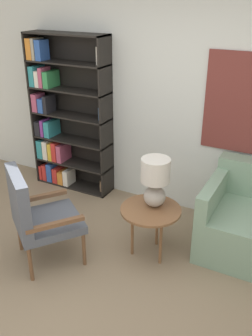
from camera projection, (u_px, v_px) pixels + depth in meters
The scene contains 6 objects.
ground_plane at pixel (74, 309), 3.14m from camera, with size 14.00×14.00×0.00m, color #847056.
wall_back at pixel (176, 97), 4.15m from camera, with size 6.40×0.08×2.70m.
bookshelf at pixel (61, 121), 4.83m from camera, with size 1.07×0.30×1.98m.
armchair at pixel (35, 212), 3.47m from camera, with size 0.82×0.82×0.97m.
side_table at pixel (151, 213), 3.60m from camera, with size 0.59×0.59×0.53m.
table_lamp at pixel (155, 179), 3.51m from camera, with size 0.28×0.28×0.49m.
Camera 1 is at (1.47, -1.85, 2.42)m, focal length 40.00 mm.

